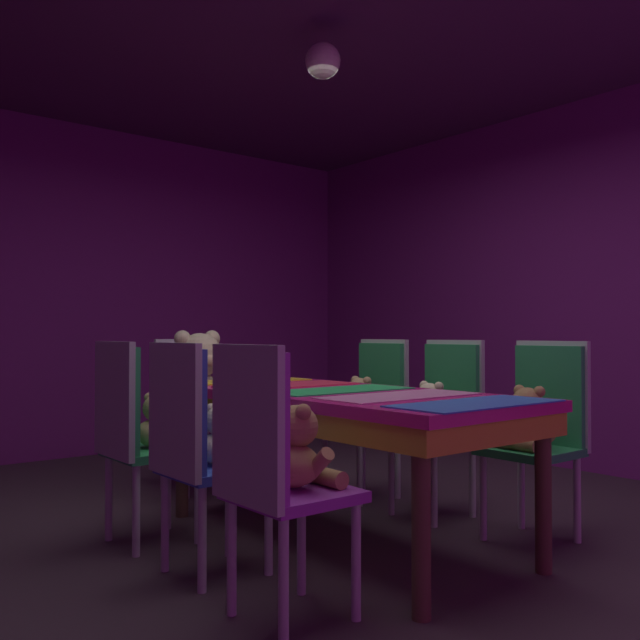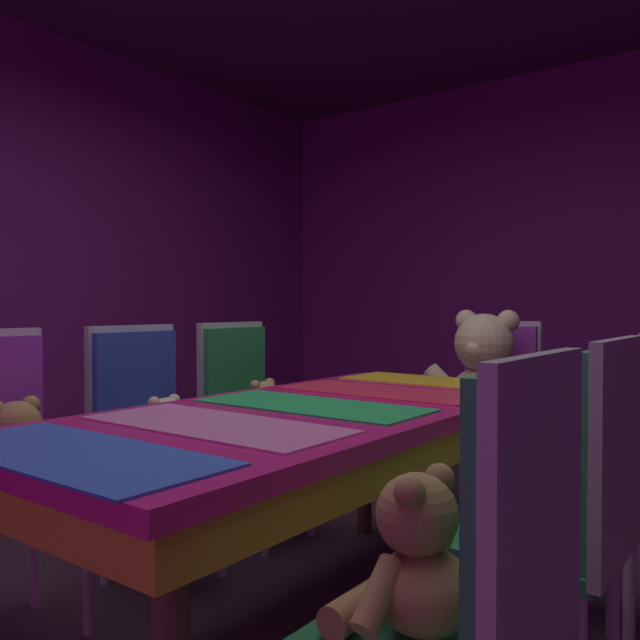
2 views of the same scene
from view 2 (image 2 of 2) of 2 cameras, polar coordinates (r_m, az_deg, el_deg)
name	(u,v)px [view 2 (image 2 of 2)]	position (r m, az deg, el deg)	size (l,w,h in m)	color
ground_plane	(311,633)	(2.35, -0.77, -25.70)	(7.90, 7.90, 0.00)	#3F2D38
wall_back	(587,259)	(5.03, 22.27, 4.99)	(5.20, 0.12, 2.80)	#721E72
banquet_table	(311,433)	(2.13, -0.77, -9.87)	(0.90, 2.02, 0.75)	#C61E72
teddy_left_0	(17,455)	(2.30, -24.94, -10.68)	(0.26, 0.33, 0.31)	#9E7247
chair_left_1	(144,423)	(2.71, -15.13, -8.72)	(0.42, 0.41, 0.98)	#2D47B2
teddy_left_1	(168,434)	(2.61, -13.18, -9.70)	(0.21, 0.27, 0.26)	beige
chair_left_2	(243,405)	(3.10, -6.74, -7.41)	(0.42, 0.41, 0.98)	#268C4C
teddy_left_2	(266,413)	(3.01, -4.76, -8.11)	(0.22, 0.28, 0.27)	tan
chair_right_0	(490,580)	(1.23, 14.63, -21.12)	(0.42, 0.41, 0.98)	#268C4C
teddy_right_0	(414,563)	(1.29, 8.25, -20.31)	(0.25, 0.32, 0.31)	#9E7247
chair_right_1	(583,494)	(1.80, 22.01, -13.89)	(0.42, 0.41, 0.98)	#268C4C
teddy_right_1	(526,489)	(1.84, 17.54, -13.87)	(0.24, 0.31, 0.29)	beige
chair_right_2	(629,452)	(2.34, 25.40, -10.36)	(0.42, 0.41, 0.98)	#268C4C
teddy_right_2	(582,449)	(2.38, 21.93, -10.45)	(0.24, 0.31, 0.30)	tan
throne_chair	(496,397)	(3.47, 15.14, -6.52)	(0.41, 0.42, 0.98)	purple
king_teddy_bear	(483,378)	(3.31, 14.08, -4.97)	(0.62, 0.48, 0.58)	beige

